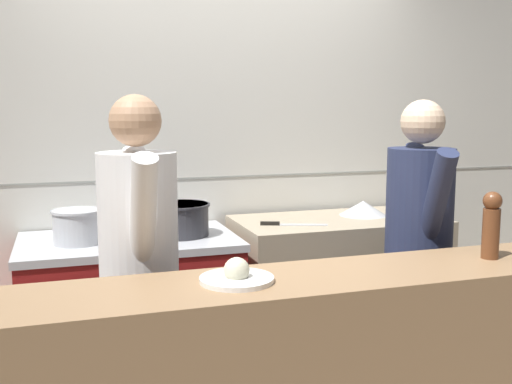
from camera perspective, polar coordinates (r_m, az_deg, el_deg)
wall_back_tiled at (r=3.74m, az=-3.75°, el=3.75°), size 8.00×0.06×2.60m
oven_range at (r=3.43m, az=-11.81°, el=-11.52°), size 1.15×0.71×0.88m
prep_counter at (r=3.75m, az=7.73°, el=-9.45°), size 1.23×0.65×0.92m
stock_pot at (r=3.23m, az=-16.67°, el=-3.07°), size 0.26×0.26×0.18m
sauce_pot at (r=3.31m, az=-7.23°, el=-2.52°), size 0.33×0.33×0.18m
mixing_bowl_steel at (r=3.77m, az=10.17°, el=-1.51°), size 0.29×0.29×0.09m
chefs_knife at (r=3.41m, az=3.03°, el=-3.07°), size 0.37×0.16×0.02m
plated_dish_main at (r=2.17m, az=-1.86°, el=-7.98°), size 0.27×0.27×0.09m
pepper_mill at (r=2.66m, az=21.50°, el=-2.81°), size 0.08×0.08×0.28m
chef_head_cook at (r=2.60m, az=-11.05°, el=-7.00°), size 0.34×0.71×1.63m
chef_sous at (r=3.10m, az=15.18°, el=-4.88°), size 0.39×0.71×1.62m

